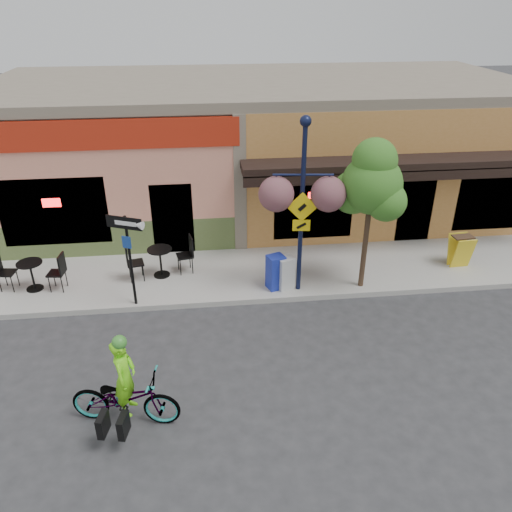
{
  "coord_description": "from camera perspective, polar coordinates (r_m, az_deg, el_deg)",
  "views": [
    {
      "loc": [
        -2.08,
        -10.19,
        7.08
      ],
      "look_at": [
        -0.87,
        0.5,
        1.4
      ],
      "focal_mm": 35.0,
      "sensor_mm": 36.0,
      "label": 1
    }
  ],
  "objects": [
    {
      "name": "cafe_set_right",
      "position": [
        13.83,
        -10.88,
        -0.25
      ],
      "size": [
        1.94,
        1.25,
        1.07
      ],
      "primitive_type": null,
      "rotation": [
        0.0,
        0.0,
        0.21
      ],
      "color": "black",
      "rests_on": "sidewalk"
    },
    {
      "name": "newspaper_box_blue",
      "position": [
        13.06,
        2.27,
        -1.84
      ],
      "size": [
        0.52,
        0.49,
        0.94
      ],
      "primitive_type": null,
      "rotation": [
        0.0,
        0.0,
        0.34
      ],
      "color": "#1B2BA2",
      "rests_on": "sidewalk"
    },
    {
      "name": "sidewalk",
      "position": [
        14.21,
        2.81,
        -1.73
      ],
      "size": [
        24.0,
        3.0,
        0.15
      ],
      "primitive_type": "cube",
      "color": "#9E9B93",
      "rests_on": "ground"
    },
    {
      "name": "cafe_set_left",
      "position": [
        14.21,
        -24.3,
        -1.66
      ],
      "size": [
        1.83,
        1.08,
        1.04
      ],
      "primitive_type": null,
      "rotation": [
        0.0,
        0.0,
        -0.13
      ],
      "color": "black",
      "rests_on": "sidewalk"
    },
    {
      "name": "building",
      "position": [
        18.45,
        0.24,
        12.66
      ],
      "size": [
        18.2,
        8.2,
        4.5
      ],
      "primitive_type": null,
      "color": "tan",
      "rests_on": "ground"
    },
    {
      "name": "newspaper_box_grey",
      "position": [
        13.08,
        3.32,
        -1.92
      ],
      "size": [
        0.53,
        0.51,
        0.9
      ],
      "primitive_type": null,
      "rotation": [
        0.0,
        0.0,
        0.38
      ],
      "color": "silver",
      "rests_on": "sidewalk"
    },
    {
      "name": "lamp_post",
      "position": [
        12.26,
        5.24,
        5.38
      ],
      "size": [
        1.5,
        0.74,
        4.54
      ],
      "primitive_type": null,
      "rotation": [
        0.0,
        0.0,
        -0.12
      ],
      "color": "#111838",
      "rests_on": "sidewalk"
    },
    {
      "name": "sandwich_board",
      "position": [
        15.13,
        22.62,
        0.26
      ],
      "size": [
        0.59,
        0.45,
        0.93
      ],
      "primitive_type": null,
      "rotation": [
        0.0,
        0.0,
        0.07
      ],
      "color": "yellow",
      "rests_on": "sidewalk"
    },
    {
      "name": "street_tree",
      "position": [
        12.78,
        12.71,
        4.48
      ],
      "size": [
        2.07,
        2.07,
        4.02
      ],
      "primitive_type": null,
      "rotation": [
        0.0,
        0.0,
        -0.42
      ],
      "color": "#3D7A26",
      "rests_on": "sidewalk"
    },
    {
      "name": "one_way_sign",
      "position": [
        12.39,
        -14.14,
        -0.63
      ],
      "size": [
        0.92,
        0.55,
        2.39
      ],
      "primitive_type": null,
      "rotation": [
        0.0,
        0.0,
        -0.41
      ],
      "color": "black",
      "rests_on": "sidewalk"
    },
    {
      "name": "cyclist_rider",
      "position": [
        9.58,
        -14.59,
        -14.35
      ],
      "size": [
        0.48,
        0.63,
        1.57
      ],
      "primitive_type": "imported",
      "rotation": [
        0.0,
        0.0,
        1.37
      ],
      "color": "#78F319",
      "rests_on": "ground"
    },
    {
      "name": "bicycle",
      "position": [
        9.76,
        -14.71,
        -15.45
      ],
      "size": [
        2.13,
        1.09,
        1.07
      ],
      "primitive_type": "imported",
      "rotation": [
        0.0,
        0.0,
        1.37
      ],
      "color": "maroon",
      "rests_on": "ground"
    },
    {
      "name": "curb",
      "position": [
        12.99,
        3.81,
        -4.87
      ],
      "size": [
        24.0,
        0.12,
        0.15
      ],
      "primitive_type": "cube",
      "color": "#A8A59E",
      "rests_on": "ground"
    },
    {
      "name": "ground",
      "position": [
        12.58,
        4.23,
        -6.5
      ],
      "size": [
        90.0,
        90.0,
        0.0
      ],
      "primitive_type": "plane",
      "color": "#2D2D30",
      "rests_on": "ground"
    }
  ]
}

